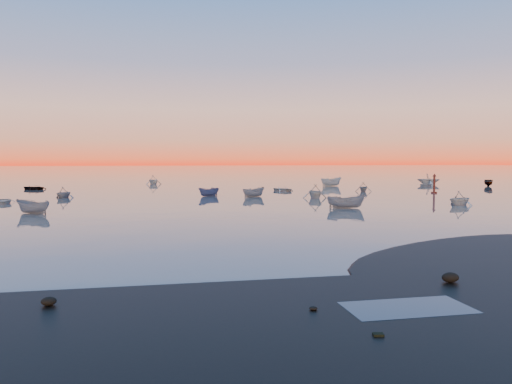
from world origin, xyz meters
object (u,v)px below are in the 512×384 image
object	(u,v)px
boat_near_center	(254,197)
boat_near_left	(3,203)
boat_near_right	(315,198)
channel_marker	(434,185)

from	to	relation	value
boat_near_center	boat_near_left	bearing A→B (deg)	68.08
boat_near_right	boat_near_center	bearing A→B (deg)	-23.23
boat_near_left	channel_marker	distance (m)	55.78
channel_marker	boat_near_right	bearing A→B (deg)	-164.77
boat_near_right	channel_marker	distance (m)	20.31
boat_near_center	channel_marker	bearing A→B (deg)	-115.86
channel_marker	boat_near_left	bearing A→B (deg)	-174.06
boat_near_center	channel_marker	size ratio (longest dim) A/B	1.21
boat_near_left	boat_near_right	bearing A→B (deg)	-16.84
boat_near_center	channel_marker	world-z (taller)	channel_marker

